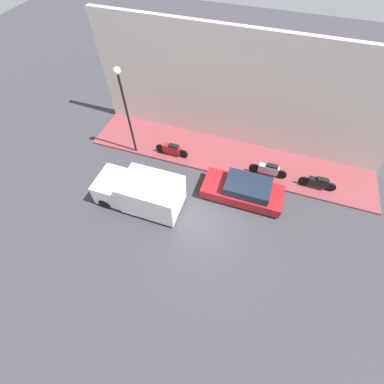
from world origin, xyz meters
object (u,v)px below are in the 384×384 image
at_px(scooter_silver, 268,169).
at_px(motorcycle_red, 172,149).
at_px(motorcycle_black, 318,183).
at_px(delivery_van, 140,192).
at_px(parked_car, 244,190).
at_px(streetlamp, 124,100).

bearing_deg(scooter_silver, motorcycle_red, 92.10).
xyz_separation_m(scooter_silver, motorcycle_black, (-0.05, -2.73, -0.04)).
bearing_deg(motorcycle_black, delivery_van, 114.29).
distance_m(parked_car, scooter_silver, 2.16).
height_order(delivery_van, motorcycle_red, delivery_van).
bearing_deg(delivery_van, parked_car, -67.15).
height_order(motorcycle_red, motorcycle_black, motorcycle_red).
bearing_deg(parked_car, scooter_silver, -28.56).
xyz_separation_m(motorcycle_black, streetlamp, (-0.53, 10.82, 3.13)).
relative_size(motorcycle_red, scooter_silver, 0.98).
distance_m(motorcycle_red, motorcycle_black, 8.53).
bearing_deg(streetlamp, parked_car, -100.61).
xyz_separation_m(motorcycle_red, scooter_silver, (0.21, -5.80, 0.02)).
distance_m(motorcycle_red, streetlamp, 3.88).
bearing_deg(delivery_van, motorcycle_red, -3.45).
bearing_deg(motorcycle_red, delivery_van, 176.55).
xyz_separation_m(delivery_van, motorcycle_black, (3.95, -8.76, -0.45)).
bearing_deg(motorcycle_red, scooter_silver, -87.90).
distance_m(motorcycle_black, streetlamp, 11.27).
bearing_deg(motorcycle_red, motorcycle_black, -88.89).
distance_m(parked_car, motorcycle_black, 4.19).
relative_size(parked_car, motorcycle_black, 2.15).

